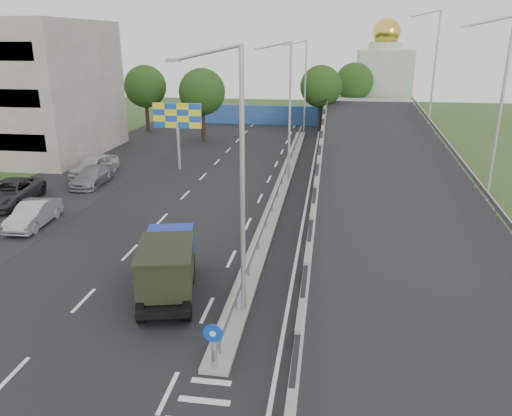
% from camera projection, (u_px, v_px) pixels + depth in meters
% --- Properties ---
extents(road_surface, '(26.00, 90.00, 0.04)m').
position_uv_depth(road_surface, '(231.00, 202.00, 33.46)').
color(road_surface, black).
rests_on(road_surface, ground).
extents(parking_strip, '(8.00, 90.00, 0.05)m').
position_uv_depth(parking_strip, '(51.00, 194.00, 35.30)').
color(parking_strip, black).
rests_on(parking_strip, ground).
extents(median, '(1.00, 44.00, 0.20)m').
position_uv_depth(median, '(282.00, 186.00, 36.75)').
color(median, gray).
rests_on(median, ground).
extents(overpass_ramp, '(10.00, 50.00, 3.50)m').
position_uv_depth(overpass_ramp, '(388.00, 168.00, 35.16)').
color(overpass_ramp, gray).
rests_on(overpass_ramp, ground).
extents(median_guardrail, '(0.09, 44.00, 0.71)m').
position_uv_depth(median_guardrail, '(282.00, 178.00, 36.54)').
color(median_guardrail, gray).
rests_on(median_guardrail, median).
extents(sign_bollard, '(0.64, 0.23, 1.67)m').
position_uv_depth(sign_bollard, '(214.00, 346.00, 16.02)').
color(sign_bollard, black).
rests_on(sign_bollard, median).
extents(lamp_post_near, '(2.74, 0.18, 10.08)m').
position_uv_depth(lamp_post_near, '(237.00, 173.00, 18.05)').
color(lamp_post_near, '#B2B5B7').
rests_on(lamp_post_near, median).
extents(lamp_post_mid, '(2.74, 0.18, 10.08)m').
position_uv_depth(lamp_post_mid, '(287.00, 104.00, 36.77)').
color(lamp_post_mid, '#B2B5B7').
rests_on(lamp_post_mid, median).
extents(lamp_post_far, '(2.74, 0.18, 10.08)m').
position_uv_depth(lamp_post_far, '(304.00, 82.00, 55.49)').
color(lamp_post_far, '#B2B5B7').
rests_on(lamp_post_far, median).
extents(blue_wall, '(30.00, 0.50, 2.40)m').
position_uv_depth(blue_wall, '(273.00, 115.00, 63.17)').
color(blue_wall, '#294C98').
rests_on(blue_wall, ground).
extents(church, '(7.00, 7.00, 13.80)m').
position_uv_depth(church, '(383.00, 78.00, 67.35)').
color(church, '#B2CCAD').
rests_on(church, ground).
extents(billboard, '(4.00, 0.24, 5.50)m').
position_uv_depth(billboard, '(177.00, 119.00, 40.45)').
color(billboard, '#B2B5B7').
rests_on(billboard, ground).
extents(tree_left_mid, '(4.80, 4.80, 7.60)m').
position_uv_depth(tree_left_mid, '(202.00, 92.00, 51.51)').
color(tree_left_mid, black).
rests_on(tree_left_mid, ground).
extents(tree_median_far, '(4.80, 4.80, 7.60)m').
position_uv_depth(tree_median_far, '(321.00, 87.00, 57.30)').
color(tree_median_far, black).
rests_on(tree_median_far, ground).
extents(tree_left_far, '(4.80, 4.80, 7.60)m').
position_uv_depth(tree_left_far, '(145.00, 87.00, 57.32)').
color(tree_left_far, black).
rests_on(tree_left_far, ground).
extents(tree_ramp_far, '(4.80, 4.80, 7.60)m').
position_uv_depth(tree_ramp_far, '(354.00, 82.00, 63.28)').
color(tree_ramp_far, black).
rests_on(tree_ramp_far, ground).
extents(dump_truck, '(3.29, 5.94, 2.48)m').
position_uv_depth(dump_truck, '(168.00, 265.00, 21.02)').
color(dump_truck, black).
rests_on(dump_truck, ground).
extents(parked_car_b, '(1.80, 4.49, 1.45)m').
position_uv_depth(parked_car_b, '(33.00, 214.00, 28.98)').
color(parked_car_b, '#9A9B9F').
rests_on(parked_car_b, ground).
extents(parked_car_c, '(3.23, 5.99, 1.60)m').
position_uv_depth(parked_car_c, '(10.00, 193.00, 32.77)').
color(parked_car_c, '#2A292E').
rests_on(parked_car_c, ground).
extents(parked_car_d, '(2.09, 4.79, 1.37)m').
position_uv_depth(parked_car_d, '(92.00, 176.00, 37.14)').
color(parked_car_d, gray).
rests_on(parked_car_d, ground).
extents(parked_car_e, '(2.71, 5.10, 1.65)m').
position_uv_depth(parked_car_e, '(94.00, 165.00, 39.73)').
color(parked_car_e, '#AEADAA').
rests_on(parked_car_e, ground).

